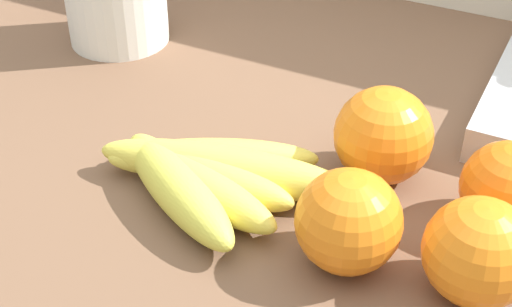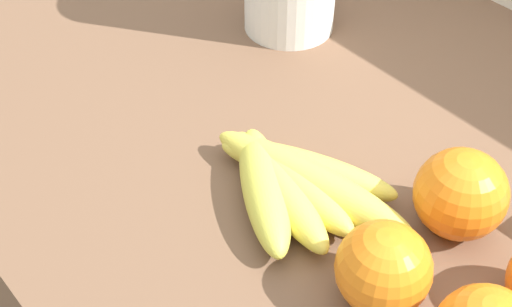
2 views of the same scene
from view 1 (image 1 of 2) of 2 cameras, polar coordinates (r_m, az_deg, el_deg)
wall_back at (r=1.14m, az=9.94°, el=-1.02°), size 2.08×0.06×1.30m
banana_bunch at (r=0.61m, az=-4.07°, el=-1.65°), size 0.22×0.17×0.04m
orange_far_right at (r=0.60m, az=18.81°, el=-2.51°), size 0.07×0.07×0.07m
orange_center at (r=0.62m, az=9.76°, el=1.37°), size 0.08×0.08×0.08m
orange_front at (r=0.53m, az=16.76°, el=-7.28°), size 0.08×0.08×0.08m
orange_right at (r=0.54m, az=7.13°, el=-5.20°), size 0.08×0.08×0.08m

